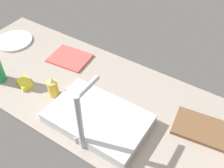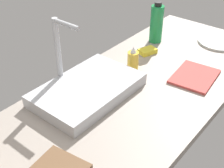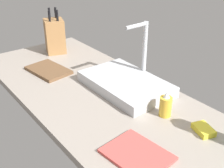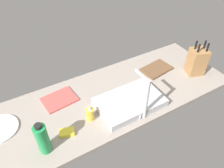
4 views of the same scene
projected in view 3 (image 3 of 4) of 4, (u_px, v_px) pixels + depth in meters
countertop_slab at (112, 106)px, 136.72cm from camera, size 188.11×66.80×3.50cm
sink_basin at (125, 84)px, 147.45cm from camera, size 45.86×29.19×5.30cm
faucet at (143, 48)px, 148.34cm from camera, size 5.50×14.20×31.90cm
knife_block at (55, 36)px, 188.17cm from camera, size 15.86×15.35×28.60cm
cutting_board at (48, 70)px, 165.79cm from camera, size 27.19×19.63×1.80cm
soap_bottle at (166, 106)px, 124.53cm from camera, size 5.38×5.38×11.77cm
dish_towel at (137, 155)px, 103.65cm from camera, size 24.66×20.22×1.20cm
dish_sponge at (204, 130)px, 115.63cm from camera, size 10.44×8.56×2.40cm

